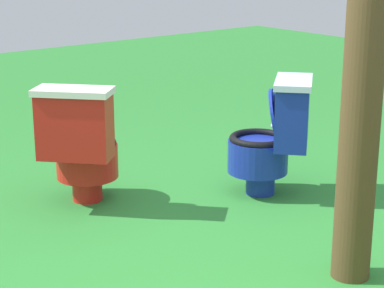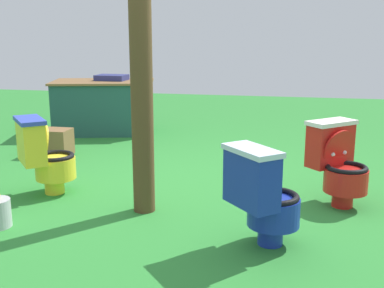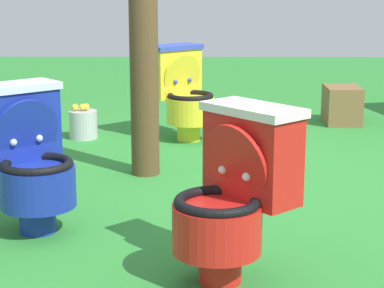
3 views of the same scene
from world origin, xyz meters
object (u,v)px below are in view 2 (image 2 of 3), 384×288
(toilet_yellow, at_px, (44,155))
(wooden_post, at_px, (142,96))
(small_crate, at_px, (54,142))
(toilet_red, at_px, (338,163))
(toilet_blue, at_px, (263,196))
(vendor_table, at_px, (104,106))

(toilet_yellow, relative_size, wooden_post, 0.37)
(toilet_yellow, xyz_separation_m, small_crate, (-0.61, 1.36, -0.21))
(toilet_red, xyz_separation_m, wooden_post, (-1.60, -0.49, 0.60))
(toilet_blue, height_order, toilet_yellow, same)
(vendor_table, bearing_deg, small_crate, -93.64)
(toilet_blue, xyz_separation_m, toilet_red, (0.58, 0.99, 0.00))
(small_crate, bearing_deg, wooden_post, -44.24)
(toilet_yellow, bearing_deg, toilet_blue, 30.12)
(toilet_yellow, bearing_deg, vendor_table, 150.36)
(toilet_blue, height_order, vendor_table, vendor_table)
(toilet_yellow, distance_m, wooden_post, 1.20)
(vendor_table, relative_size, small_crate, 4.13)
(toilet_red, bearing_deg, wooden_post, -24.91)
(toilet_blue, relative_size, toilet_red, 1.00)
(toilet_blue, distance_m, small_crate, 3.37)
(toilet_yellow, height_order, vendor_table, vendor_table)
(toilet_red, height_order, wooden_post, wooden_post)
(toilet_blue, xyz_separation_m, wooden_post, (-1.02, 0.51, 0.60))
(small_crate, bearing_deg, vendor_table, 86.36)
(toilet_red, relative_size, wooden_post, 0.37)
(toilet_red, bearing_deg, toilet_yellow, -35.97)
(vendor_table, height_order, wooden_post, wooden_post)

